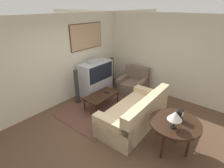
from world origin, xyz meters
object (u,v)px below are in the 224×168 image
at_px(armchair, 133,84).
at_px(speaker_tower_right, 112,72).
at_px(tv, 96,78).
at_px(speaker_tower_left, 77,87).
at_px(console_table, 175,125).
at_px(coffee_table, 102,96).
at_px(table_lamp, 175,116).
at_px(couch, 135,114).
at_px(mantel_clock, 180,115).

distance_m(armchair, speaker_tower_right, 0.99).
relative_size(tv, speaker_tower_left, 1.12).
xyz_separation_m(armchair, speaker_tower_left, (-1.77, 0.97, 0.23)).
relative_size(console_table, speaker_tower_left, 0.95).
bearing_deg(tv, coffee_table, -126.60).
xyz_separation_m(armchair, table_lamp, (-2.00, -2.22, 0.71)).
distance_m(couch, coffee_table, 1.24).
xyz_separation_m(tv, console_table, (-0.90, -3.16, 0.07)).
relative_size(console_table, speaker_tower_right, 0.95).
bearing_deg(armchair, table_lamp, -50.31).
bearing_deg(coffee_table, speaker_tower_left, 107.14).
bearing_deg(speaker_tower_right, couch, -126.65).
height_order(armchair, speaker_tower_right, speaker_tower_right).
bearing_deg(mantel_clock, armchair, 52.86).
bearing_deg(armchair, tv, -145.57).
relative_size(table_lamp, mantel_clock, 1.60).
bearing_deg(speaker_tower_left, console_table, -90.57).
distance_m(speaker_tower_left, speaker_tower_right, 1.73).
height_order(tv, speaker_tower_left, tv).
xyz_separation_m(speaker_tower_left, speaker_tower_right, (1.73, 0.00, 0.00)).
distance_m(couch, console_table, 1.16).
xyz_separation_m(couch, mantel_clock, (-0.11, -1.12, 0.52)).
xyz_separation_m(couch, speaker_tower_left, (-0.20, 2.06, 0.20)).
xyz_separation_m(tv, coffee_table, (-0.61, -0.83, -0.19)).
xyz_separation_m(couch, coffee_table, (0.05, 1.24, 0.08)).
height_order(coffee_table, console_table, console_table).
relative_size(armchair, table_lamp, 2.79).
bearing_deg(console_table, armchair, 50.52).
xyz_separation_m(armchair, coffee_table, (-1.51, 0.15, 0.11)).
xyz_separation_m(couch, table_lamp, (-0.43, -1.12, 0.68)).
bearing_deg(console_table, table_lamp, -170.46).
bearing_deg(tv, armchair, -47.27).
relative_size(table_lamp, speaker_tower_right, 0.33).
bearing_deg(couch, speaker_tower_right, -128.87).
bearing_deg(speaker_tower_left, coffee_table, -72.86).
distance_m(tv, couch, 2.19).
xyz_separation_m(coffee_table, console_table, (-0.28, -2.33, 0.26)).
bearing_deg(tv, couch, -107.86).
bearing_deg(armchair, speaker_tower_right, 173.60).
distance_m(table_lamp, mantel_clock, 0.35).
height_order(couch, speaker_tower_left, speaker_tower_left).
xyz_separation_m(table_lamp, speaker_tower_right, (1.96, 3.18, -0.47)).
xyz_separation_m(tv, mantel_clock, (-0.78, -3.19, 0.26)).
height_order(tv, table_lamp, tv).
relative_size(armchair, speaker_tower_right, 0.91).
xyz_separation_m(couch, speaker_tower_right, (1.53, 2.06, 0.20)).
height_order(armchair, coffee_table, armchair).
height_order(mantel_clock, speaker_tower_left, speaker_tower_left).
relative_size(speaker_tower_left, speaker_tower_right, 1.00).
distance_m(coffee_table, table_lamp, 2.48).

